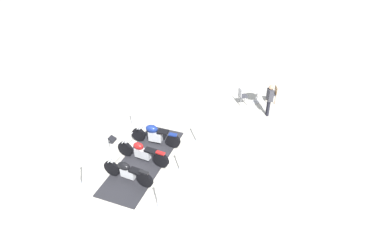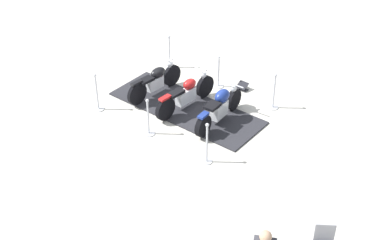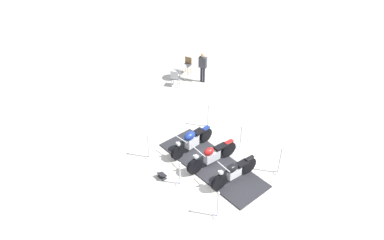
% 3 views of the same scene
% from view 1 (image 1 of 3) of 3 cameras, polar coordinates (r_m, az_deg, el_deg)
% --- Properties ---
extents(ground_plane, '(80.00, 80.00, 0.00)m').
position_cam_1_polar(ground_plane, '(12.70, -8.82, -7.46)').
color(ground_plane, beige).
extents(display_platform, '(2.93, 4.79, 0.04)m').
position_cam_1_polar(display_platform, '(12.69, -8.83, -7.39)').
color(display_platform, '#28282D').
rests_on(display_platform, ground_plane).
extents(motorcycle_navy, '(2.14, 0.83, 0.91)m').
position_cam_1_polar(motorcycle_navy, '(13.16, -6.85, -2.66)').
color(motorcycle_navy, black).
rests_on(motorcycle_navy, display_platform).
extents(motorcycle_maroon, '(2.16, 1.07, 0.96)m').
position_cam_1_polar(motorcycle_maroon, '(12.40, -9.11, -5.79)').
color(motorcycle_maroon, black).
rests_on(motorcycle_maroon, display_platform).
extents(motorcycle_black, '(1.96, 0.93, 0.97)m').
position_cam_1_polar(motorcycle_black, '(11.68, -11.79, -9.13)').
color(motorcycle_black, black).
rests_on(motorcycle_black, display_platform).
extents(stanchion_right_rear, '(0.30, 0.30, 1.12)m').
position_cam_1_polar(stanchion_right_rear, '(12.07, -19.91, -9.74)').
color(stanchion_right_rear, silver).
rests_on(stanchion_right_rear, ground_plane).
extents(stanchion_left_rear, '(0.32, 0.32, 1.15)m').
position_cam_1_polar(stanchion_left_rear, '(10.71, -6.25, -14.41)').
color(stanchion_left_rear, silver).
rests_on(stanchion_left_rear, ground_plane).
extents(stanchion_left_mid, '(0.33, 0.33, 1.08)m').
position_cam_1_polar(stanchion_left_mid, '(11.93, -2.27, -8.04)').
color(stanchion_left_mid, silver).
rests_on(stanchion_left_mid, ground_plane).
extents(stanchion_left_front, '(0.28, 0.28, 1.15)m').
position_cam_1_polar(stanchion_left_front, '(13.25, 0.83, -2.53)').
color(stanchion_left_front, silver).
rests_on(stanchion_left_front, ground_plane).
extents(stanchion_right_mid, '(0.33, 0.33, 1.04)m').
position_cam_1_polar(stanchion_right_mid, '(13.19, -14.96, -4.66)').
color(stanchion_right_mid, silver).
rests_on(stanchion_right_mid, ground_plane).
extents(stanchion_right_front, '(0.31, 0.31, 1.10)m').
position_cam_1_polar(stanchion_right_front, '(14.41, -10.93, -0.06)').
color(stanchion_right_front, silver).
rests_on(stanchion_right_front, ground_plane).
extents(info_placard, '(0.35, 0.39, 0.22)m').
position_cam_1_polar(info_placard, '(13.91, -14.32, -3.55)').
color(info_placard, '#333338').
rests_on(info_placard, ground_plane).
extents(cafe_table, '(0.73, 0.73, 0.75)m').
position_cam_1_polar(cafe_table, '(16.25, 11.79, 4.91)').
color(cafe_table, '#B7B7BC').
rests_on(cafe_table, ground_plane).
extents(cafe_chair_near_table, '(0.50, 0.50, 0.91)m').
position_cam_1_polar(cafe_chair_near_table, '(15.95, 9.08, 4.49)').
color(cafe_chair_near_table, '#B7B7BC').
rests_on(cafe_chair_near_table, ground_plane).
extents(cafe_chair_across_table, '(0.42, 0.42, 0.89)m').
position_cam_1_polar(cafe_chair_across_table, '(16.45, 14.57, 4.77)').
color(cafe_chair_across_table, olive).
rests_on(cafe_chair_across_table, ground_plane).
extents(bystander_person, '(0.28, 0.43, 1.62)m').
position_cam_1_polar(bystander_person, '(15.11, 13.98, 3.98)').
color(bystander_person, '#23232D').
rests_on(bystander_person, ground_plane).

